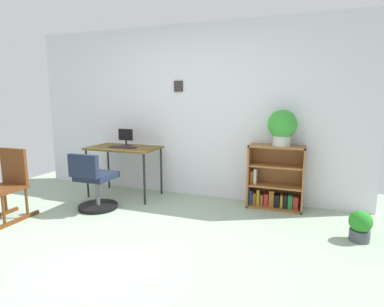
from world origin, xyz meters
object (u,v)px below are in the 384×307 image
at_px(desk, 124,151).
at_px(potted_plant_on_shelf, 282,126).
at_px(rocking_chair, 8,184).
at_px(bookshelf_low, 275,181).
at_px(potted_plant_floor, 360,225).
at_px(monitor, 126,138).
at_px(keyboard, 123,147).
at_px(office_chair, 94,185).

height_order(desk, potted_plant_on_shelf, potted_plant_on_shelf).
bearing_deg(rocking_chair, bookshelf_low, 27.36).
distance_m(rocking_chair, bookshelf_low, 3.41).
distance_m(bookshelf_low, potted_plant_on_shelf, 0.75).
bearing_deg(bookshelf_low, potted_plant_on_shelf, -39.84).
distance_m(desk, potted_plant_floor, 3.23).
height_order(desk, monitor, monitor).
bearing_deg(keyboard, rocking_chair, -124.52).
height_order(office_chair, bookshelf_low, bookshelf_low).
bearing_deg(office_chair, desk, 86.73).
bearing_deg(rocking_chair, desk, 57.51).
bearing_deg(office_chair, bookshelf_low, 22.92).
height_order(keyboard, potted_plant_floor, keyboard).
xyz_separation_m(office_chair, potted_plant_on_shelf, (2.30, 0.89, 0.78)).
height_order(desk, keyboard, keyboard).
distance_m(monitor, potted_plant_on_shelf, 2.30).
relative_size(monitor, bookshelf_low, 0.30).
distance_m(desk, monitor, 0.21).
bearing_deg(potted_plant_floor, office_chair, -176.89).
xyz_separation_m(monitor, rocking_chair, (-0.81, -1.41, -0.44)).
relative_size(desk, potted_plant_on_shelf, 2.21).
bearing_deg(monitor, rocking_chair, -119.77).
xyz_separation_m(keyboard, rocking_chair, (-0.85, -1.24, -0.32)).
xyz_separation_m(keyboard, bookshelf_low, (2.17, 0.33, -0.39)).
distance_m(office_chair, potted_plant_on_shelf, 2.59).
height_order(monitor, office_chair, monitor).
relative_size(keyboard, rocking_chair, 0.48).
relative_size(keyboard, bookshelf_low, 0.48).
bearing_deg(office_chair, keyboard, 84.40).
xyz_separation_m(office_chair, rocking_chair, (-0.79, -0.62, 0.10)).
distance_m(keyboard, potted_plant_on_shelf, 2.28).
relative_size(desk, bookshelf_low, 1.22).
distance_m(desk, keyboard, 0.10).
bearing_deg(potted_plant_floor, monitor, 169.07).
relative_size(rocking_chair, potted_plant_on_shelf, 1.84).
height_order(rocking_chair, bookshelf_low, rocking_chair).
bearing_deg(monitor, desk, -75.89).
bearing_deg(potted_plant_floor, bookshelf_low, 140.89).
height_order(desk, bookshelf_low, bookshelf_low).
height_order(keyboard, office_chair, office_chair).
height_order(keyboard, bookshelf_low, bookshelf_low).
bearing_deg(bookshelf_low, desk, -173.19).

